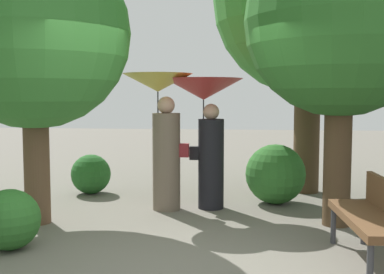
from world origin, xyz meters
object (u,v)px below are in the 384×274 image
park_bench (376,214)px  person_right (206,113)px  tree_mid_left (33,16)px  person_left (162,119)px  tree_near_right (341,3)px

park_bench → person_right: bearing=-143.2°
person_right → tree_mid_left: bearing=117.2°
park_bench → person_left: bearing=-133.0°
tree_near_right → person_right: bearing=156.5°
person_right → tree_near_right: (1.78, -0.78, 1.42)m
tree_mid_left → park_bench: bearing=-15.8°
person_right → park_bench: size_ratio=1.28×
tree_near_right → tree_mid_left: tree_near_right is taller
park_bench → tree_near_right: bearing=-178.9°
park_bench → tree_mid_left: (-4.04, 1.14, 2.21)m
person_left → park_bench: size_ratio=1.32×
tree_near_right → tree_mid_left: (-3.93, -0.34, -0.14)m
park_bench → tree_mid_left: tree_mid_left is taller
park_bench → tree_near_right: size_ratio=0.35×
person_left → tree_mid_left: bearing=122.2°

